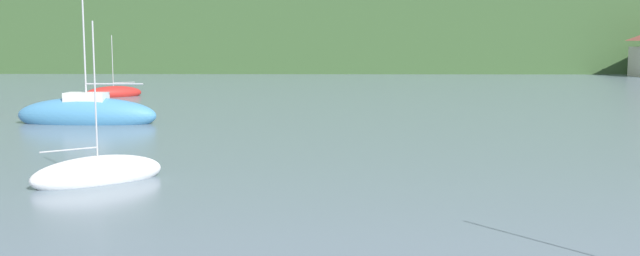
# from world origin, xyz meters

# --- Properties ---
(wooded_hillside) EXTENTS (352.00, 50.99, 46.18)m
(wooded_hillside) POSITION_xyz_m (-5.19, 150.76, 9.21)
(wooded_hillside) COLOR #38562D
(wooded_hillside) RESTS_ON ground_plane
(sailboat_mid_3) EXTENTS (4.29, 3.79, 5.66)m
(sailboat_mid_3) POSITION_xyz_m (-7.30, 46.67, 0.28)
(sailboat_mid_3) COLOR white
(sailboat_mid_3) RESTS_ON ground_plane
(sailboat_far_7) EXTENTS (4.78, 4.23, 5.39)m
(sailboat_far_7) POSITION_xyz_m (-17.72, 82.45, 0.28)
(sailboat_far_7) COLOR red
(sailboat_far_7) RESTS_ON ground_plane
(sailboat_far_9) EXTENTS (7.99, 2.34, 11.75)m
(sailboat_far_9) POSITION_xyz_m (-13.41, 63.44, 0.53)
(sailboat_far_9) COLOR teal
(sailboat_far_9) RESTS_ON ground_plane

